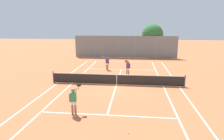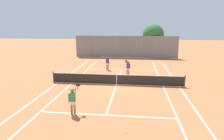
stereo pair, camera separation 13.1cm
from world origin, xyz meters
TOP-DOWN VIEW (x-y plane):
  - ground_plane at (0.00, 0.00)m, footprint 120.00×120.00m
  - court_line_markings at (0.00, 0.00)m, footprint 11.10×23.90m
  - tennis_net at (0.00, 0.00)m, footprint 12.00×0.10m
  - player_near_side at (-1.99, -6.47)m, footprint 0.60×0.79m
  - player_far_left at (-1.70, 6.01)m, footprint 0.85×0.68m
  - player_far_right at (0.88, 3.35)m, footprint 0.58×0.81m
  - loose_tennis_ball_0 at (1.32, -8.34)m, footprint 0.07×0.07m
  - loose_tennis_ball_1 at (0.53, 1.55)m, footprint 0.07×0.07m
  - loose_tennis_ball_2 at (-4.75, 2.13)m, footprint 0.07×0.07m
  - loose_tennis_ball_3 at (1.19, -2.40)m, footprint 0.07×0.07m
  - loose_tennis_ball_4 at (1.32, -3.83)m, footprint 0.07×0.07m
  - back_fence at (0.00, 15.70)m, footprint 16.92×0.08m
  - tree_behind_left at (4.53, 17.68)m, footprint 3.59×3.59m

SIDE VIEW (x-z plane):
  - ground_plane at x=0.00m, z-range 0.00..0.00m
  - court_line_markings at x=0.00m, z-range 0.00..0.01m
  - loose_tennis_ball_0 at x=1.32m, z-range 0.00..0.07m
  - loose_tennis_ball_1 at x=0.53m, z-range 0.00..0.07m
  - loose_tennis_ball_2 at x=-4.75m, z-range 0.00..0.07m
  - loose_tennis_ball_3 at x=1.19m, z-range 0.00..0.07m
  - loose_tennis_ball_4 at x=1.32m, z-range 0.00..0.07m
  - tennis_net at x=0.00m, z-range -0.03..1.04m
  - player_near_side at x=-1.99m, z-range 0.04..1.81m
  - player_far_left at x=-1.70m, z-range 0.04..1.81m
  - player_far_right at x=0.88m, z-range 0.04..1.81m
  - back_fence at x=0.00m, z-range 0.00..3.61m
  - tree_behind_left at x=4.53m, z-range 0.87..6.40m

